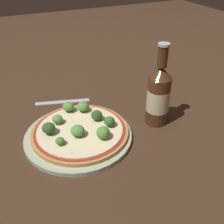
# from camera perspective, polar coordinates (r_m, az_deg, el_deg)

# --- Properties ---
(ground_plane) EXTENTS (3.00, 3.00, 0.00)m
(ground_plane) POSITION_cam_1_polar(r_m,az_deg,el_deg) (0.73, -8.24, -4.98)
(ground_plane) COLOR #3D2819
(plate) EXTENTS (0.29, 0.29, 0.01)m
(plate) POSITION_cam_1_polar(r_m,az_deg,el_deg) (0.71, -7.29, -5.18)
(plate) COLOR #A3B293
(plate) RESTS_ON ground_plane
(pizza) EXTENTS (0.26, 0.26, 0.01)m
(pizza) POSITION_cam_1_polar(r_m,az_deg,el_deg) (0.71, -6.96, -4.10)
(pizza) COLOR #B77F42
(pizza) RESTS_ON plate
(broccoli_floret_0) EXTENTS (0.03, 0.03, 0.03)m
(broccoli_floret_0) POSITION_cam_1_polar(r_m,az_deg,el_deg) (0.66, -1.93, -4.51)
(broccoli_floret_0) COLOR #7A9E5B
(broccoli_floret_0) RESTS_ON pizza
(broccoli_floret_1) EXTENTS (0.03, 0.03, 0.03)m
(broccoli_floret_1) POSITION_cam_1_polar(r_m,az_deg,el_deg) (0.76, -6.35, 1.19)
(broccoli_floret_1) COLOR #7A9E5B
(broccoli_floret_1) RESTS_ON pizza
(broccoli_floret_2) EXTENTS (0.03, 0.03, 0.03)m
(broccoli_floret_2) POSITION_cam_1_polar(r_m,az_deg,el_deg) (0.69, -13.71, -3.19)
(broccoli_floret_2) COLOR #7A9E5B
(broccoli_floret_2) RESTS_ON pizza
(broccoli_floret_3) EXTENTS (0.02, 0.02, 0.02)m
(broccoli_floret_3) POSITION_cam_1_polar(r_m,az_deg,el_deg) (0.65, -11.27, -6.20)
(broccoli_floret_3) COLOR #7A9E5B
(broccoli_floret_3) RESTS_ON pizza
(broccoli_floret_4) EXTENTS (0.03, 0.03, 0.03)m
(broccoli_floret_4) POSITION_cam_1_polar(r_m,az_deg,el_deg) (0.77, -9.48, 1.20)
(broccoli_floret_4) COLOR #7A9E5B
(broccoli_floret_4) RESTS_ON pizza
(broccoli_floret_5) EXTENTS (0.03, 0.03, 0.03)m
(broccoli_floret_5) POSITION_cam_1_polar(r_m,az_deg,el_deg) (0.72, -3.35, -0.70)
(broccoli_floret_5) COLOR #7A9E5B
(broccoli_floret_5) RESTS_ON pizza
(broccoli_floret_6) EXTENTS (0.04, 0.04, 0.03)m
(broccoli_floret_6) POSITION_cam_1_polar(r_m,az_deg,el_deg) (0.67, -7.44, -4.04)
(broccoli_floret_6) COLOR #7A9E5B
(broccoli_floret_6) RESTS_ON pizza
(broccoli_floret_7) EXTENTS (0.03, 0.03, 0.03)m
(broccoli_floret_7) POSITION_cam_1_polar(r_m,az_deg,el_deg) (0.70, -0.55, -2.04)
(broccoli_floret_7) COLOR #7A9E5B
(broccoli_floret_7) RESTS_ON pizza
(broccoli_floret_8) EXTENTS (0.03, 0.03, 0.03)m
(broccoli_floret_8) POSITION_cam_1_polar(r_m,az_deg,el_deg) (0.73, -11.79, -1.54)
(broccoli_floret_8) COLOR #7A9E5B
(broccoli_floret_8) RESTS_ON pizza
(beer_bottle) EXTENTS (0.06, 0.06, 0.23)m
(beer_bottle) POSITION_cam_1_polar(r_m,az_deg,el_deg) (0.73, 10.08, 3.61)
(beer_bottle) COLOR #472814
(beer_bottle) RESTS_ON ground_plane
(fork) EXTENTS (0.07, 0.17, 0.00)m
(fork) POSITION_cam_1_polar(r_m,az_deg,el_deg) (0.88, -10.74, 2.22)
(fork) COLOR #B2B2B7
(fork) RESTS_ON ground_plane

